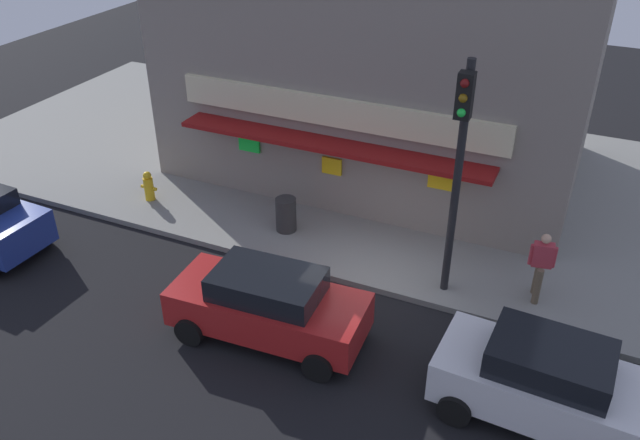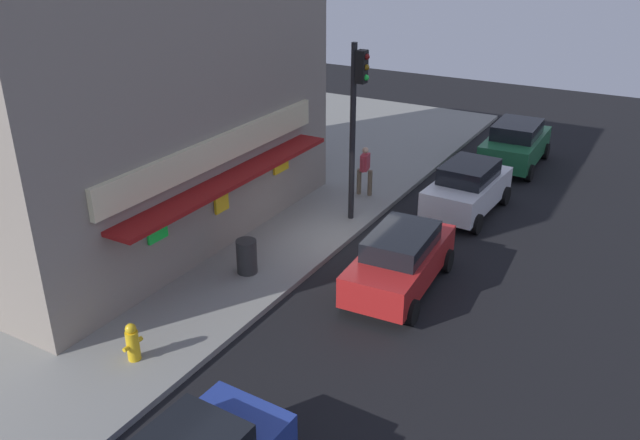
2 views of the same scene
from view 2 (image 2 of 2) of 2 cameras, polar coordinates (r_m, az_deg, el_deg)
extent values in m
plane|color=black|center=(19.37, 2.22, -2.38)|extent=(48.67, 48.67, 0.00)
cube|color=gray|center=(22.37, -11.11, 1.22)|extent=(32.44, 11.67, 0.16)
cube|color=gray|center=(20.19, -17.68, 10.46)|extent=(12.00, 7.49, 8.16)
cube|color=beige|center=(17.93, -8.75, 6.17)|extent=(9.12, 0.16, 0.78)
cube|color=maroon|center=(17.98, -7.71, 3.63)|extent=(8.64, 0.90, 0.12)
cube|color=#19E53F|center=(16.62, -14.11, -1.09)|extent=(0.66, 0.08, 0.42)
cube|color=yellow|center=(18.43, -8.66, 1.44)|extent=(0.57, 0.08, 0.48)
cube|color=yellow|center=(20.66, -3.46, 4.90)|extent=(0.78, 0.08, 0.48)
cylinder|color=black|center=(19.93, 2.88, 7.48)|extent=(0.18, 0.18, 5.53)
cube|color=black|center=(19.31, 3.69, 13.31)|extent=(0.32, 0.28, 0.95)
sphere|color=maroon|center=(19.19, 4.13, 14.14)|extent=(0.18, 0.18, 0.18)
sphere|color=brown|center=(19.25, 4.10, 13.26)|extent=(0.18, 0.18, 0.18)
sphere|color=#1ED83F|center=(19.31, 4.07, 12.39)|extent=(0.18, 0.18, 0.18)
cylinder|color=gold|center=(14.76, -16.13, -10.56)|extent=(0.28, 0.28, 0.70)
sphere|color=gold|center=(14.52, -16.33, -9.18)|extent=(0.24, 0.24, 0.24)
cylinder|color=gold|center=(14.63, -16.71, -10.82)|extent=(0.12, 0.10, 0.10)
cylinder|color=gold|center=(14.85, -15.60, -10.09)|extent=(0.12, 0.10, 0.10)
cylinder|color=#2D2D2D|center=(17.56, -6.47, -3.20)|extent=(0.56, 0.56, 0.95)
cylinder|color=brown|center=(22.55, 4.41, 3.27)|extent=(0.18, 0.18, 0.91)
cylinder|color=brown|center=(22.64, 3.46, 3.40)|extent=(0.18, 0.18, 0.91)
cube|color=#B2333F|center=(22.34, 3.99, 5.11)|extent=(0.48, 0.31, 0.57)
sphere|color=tan|center=(22.20, 4.02, 6.14)|extent=(0.22, 0.22, 0.22)
cylinder|color=#B2333F|center=(22.57, 4.16, 5.23)|extent=(0.12, 0.12, 0.51)
cylinder|color=#B2333F|center=(22.13, 3.81, 4.84)|extent=(0.12, 0.12, 0.51)
cylinder|color=black|center=(12.51, -10.50, -18.38)|extent=(0.65, 0.24, 0.64)
cube|color=#AD1E1E|center=(17.03, 7.07, -3.82)|extent=(4.28, 1.93, 0.81)
cube|color=black|center=(16.73, 7.19, -1.84)|extent=(2.34, 1.56, 0.51)
cylinder|color=black|center=(18.69, 6.11, -2.45)|extent=(0.65, 0.25, 0.64)
cylinder|color=black|center=(18.25, 11.12, -3.52)|extent=(0.65, 0.25, 0.64)
cylinder|color=black|center=(16.31, 2.37, -6.64)|extent=(0.65, 0.25, 0.64)
cylinder|color=black|center=(15.80, 8.06, -8.03)|extent=(0.65, 0.25, 0.64)
cube|color=#1E6038|center=(26.89, 16.79, 6.16)|extent=(4.19, 1.95, 0.89)
cube|color=black|center=(26.68, 16.97, 7.63)|extent=(2.27, 1.62, 0.55)
cylinder|color=black|center=(28.57, 15.53, 6.44)|extent=(0.64, 0.23, 0.64)
cylinder|color=black|center=(28.23, 19.24, 5.74)|extent=(0.64, 0.23, 0.64)
cylinder|color=black|center=(25.88, 13.88, 4.76)|extent=(0.64, 0.23, 0.64)
cylinder|color=black|center=(25.50, 17.96, 3.97)|extent=(0.64, 0.23, 0.64)
cube|color=silver|center=(21.92, 12.83, 2.46)|extent=(3.98, 1.93, 0.86)
cube|color=black|center=(21.68, 13.00, 4.18)|extent=(2.18, 1.57, 0.55)
cylinder|color=black|center=(23.55, 11.94, 2.98)|extent=(0.65, 0.25, 0.64)
cylinder|color=black|center=(23.05, 15.96, 2.07)|extent=(0.65, 0.25, 0.64)
cylinder|color=black|center=(21.19, 9.21, 0.73)|extent=(0.65, 0.25, 0.64)
cylinder|color=black|center=(20.64, 13.62, -0.34)|extent=(0.65, 0.25, 0.64)
camera|label=1|loc=(19.84, 44.47, 20.32)|focal=36.58mm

